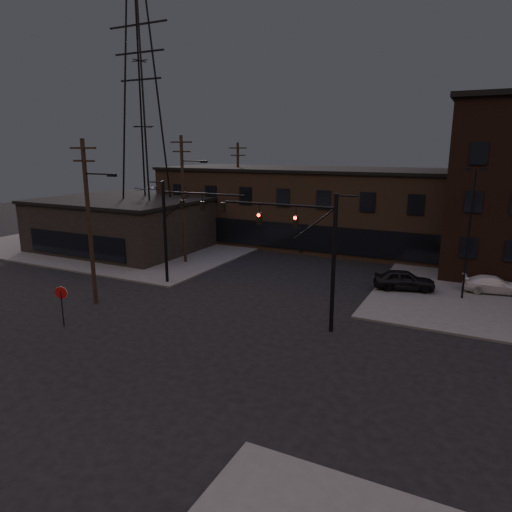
{
  "coord_description": "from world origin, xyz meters",
  "views": [
    {
      "loc": [
        13.77,
        -19.67,
        10.4
      ],
      "look_at": [
        0.69,
        6.31,
        3.5
      ],
      "focal_mm": 32.0,
      "sensor_mm": 36.0,
      "label": 1
    }
  ],
  "objects_px": {
    "traffic_signal_far": "(178,222)",
    "car_crossing": "(310,242)",
    "parked_car_lot_a": "(404,280)",
    "parked_car_lot_b": "(494,285)",
    "stop_sign": "(61,297)",
    "traffic_signal_near": "(315,247)"
  },
  "relations": [
    {
      "from": "traffic_signal_far",
      "to": "car_crossing",
      "type": "distance_m",
      "value": 17.74
    },
    {
      "from": "traffic_signal_far",
      "to": "parked_car_lot_a",
      "type": "distance_m",
      "value": 17.4
    },
    {
      "from": "parked_car_lot_b",
      "to": "car_crossing",
      "type": "bearing_deg",
      "value": 52.85
    },
    {
      "from": "traffic_signal_far",
      "to": "parked_car_lot_b",
      "type": "relative_size",
      "value": 1.92
    },
    {
      "from": "stop_sign",
      "to": "car_crossing",
      "type": "bearing_deg",
      "value": 77.6
    },
    {
      "from": "traffic_signal_far",
      "to": "parked_car_lot_b",
      "type": "xyz_separation_m",
      "value": [
        21.66,
        8.38,
        -4.26
      ]
    },
    {
      "from": "stop_sign",
      "to": "parked_car_lot_b",
      "type": "distance_m",
      "value": 29.4
    },
    {
      "from": "stop_sign",
      "to": "parked_car_lot_a",
      "type": "xyz_separation_m",
      "value": [
        17.0,
        16.21,
        -0.95
      ]
    },
    {
      "from": "traffic_signal_near",
      "to": "parked_car_lot_b",
      "type": "xyz_separation_m",
      "value": [
        9.58,
        11.88,
        -4.18
      ]
    },
    {
      "from": "traffic_signal_near",
      "to": "traffic_signal_far",
      "type": "distance_m",
      "value": 12.57
    },
    {
      "from": "traffic_signal_near",
      "to": "parked_car_lot_b",
      "type": "relative_size",
      "value": 1.92
    },
    {
      "from": "parked_car_lot_b",
      "to": "car_crossing",
      "type": "height_order",
      "value": "car_crossing"
    },
    {
      "from": "parked_car_lot_a",
      "to": "stop_sign",
      "type": "bearing_deg",
      "value": 118.34
    },
    {
      "from": "parked_car_lot_a",
      "to": "parked_car_lot_b",
      "type": "distance_m",
      "value": 6.32
    },
    {
      "from": "traffic_signal_near",
      "to": "car_crossing",
      "type": "bearing_deg",
      "value": 110.44
    },
    {
      "from": "traffic_signal_near",
      "to": "parked_car_lot_a",
      "type": "bearing_deg",
      "value": 69.46
    },
    {
      "from": "stop_sign",
      "to": "parked_car_lot_b",
      "type": "height_order",
      "value": "stop_sign"
    },
    {
      "from": "traffic_signal_near",
      "to": "car_crossing",
      "type": "relative_size",
      "value": 1.54
    },
    {
      "from": "traffic_signal_near",
      "to": "parked_car_lot_a",
      "type": "height_order",
      "value": "traffic_signal_near"
    },
    {
      "from": "traffic_signal_far",
      "to": "stop_sign",
      "type": "relative_size",
      "value": 3.23
    },
    {
      "from": "traffic_signal_far",
      "to": "parked_car_lot_a",
      "type": "bearing_deg",
      "value": 21.6
    },
    {
      "from": "traffic_signal_far",
      "to": "parked_car_lot_b",
      "type": "bearing_deg",
      "value": 21.15
    }
  ]
}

